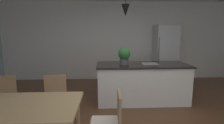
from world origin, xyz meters
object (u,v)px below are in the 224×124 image
at_px(refrigerator, 165,54).
at_px(potted_plant_on_island, 124,55).
at_px(chair_far_left, 2,100).
at_px(chair_kitchen_end, 109,123).
at_px(chair_far_right, 55,99).
at_px(kitchen_island, 142,82).

distance_m(refrigerator, potted_plant_on_island, 2.35).
height_order(chair_far_left, refrigerator, refrigerator).
xyz_separation_m(chair_kitchen_end, chair_far_left, (-1.80, 0.81, 0.00)).
distance_m(chair_far_right, refrigerator, 4.03).
relative_size(chair_far_left, kitchen_island, 0.41).
relative_size(chair_kitchen_end, potted_plant_on_island, 2.27).
xyz_separation_m(chair_kitchen_end, refrigerator, (2.00, 3.56, 0.46)).
bearing_deg(chair_far_right, chair_kitchen_end, -41.58).
height_order(chair_far_right, refrigerator, refrigerator).
bearing_deg(chair_far_left, kitchen_island, 21.12).
height_order(chair_far_left, potted_plant_on_island, potted_plant_on_island).
xyz_separation_m(chair_far_right, chair_kitchen_end, (0.92, -0.81, 0.00)).
relative_size(chair_far_right, chair_kitchen_end, 1.00).
relative_size(refrigerator, potted_plant_on_island, 4.90).
distance_m(chair_kitchen_end, potted_plant_on_island, 1.98).
bearing_deg(potted_plant_on_island, kitchen_island, 0.00).
bearing_deg(refrigerator, kitchen_island, -124.03).
distance_m(chair_far_left, kitchen_island, 2.82).
xyz_separation_m(chair_far_right, chair_far_left, (-0.88, 0.00, 0.00)).
height_order(refrigerator, potted_plant_on_island, refrigerator).
relative_size(chair_far_right, chair_far_left, 1.00).
xyz_separation_m(kitchen_island, potted_plant_on_island, (-0.43, 0.00, 0.65)).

